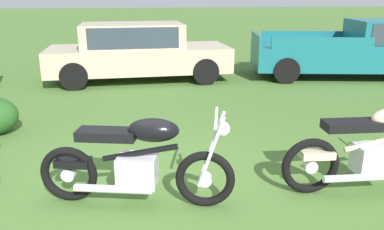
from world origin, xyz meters
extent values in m
plane|color=#476B2D|center=(0.00, 0.00, 0.00)|extent=(120.00, 120.00, 0.00)
torus|color=black|center=(0.65, -0.44, 0.31)|extent=(0.62, 0.24, 0.62)
torus|color=black|center=(-0.75, -0.09, 0.31)|extent=(0.62, 0.24, 0.62)
cylinder|color=silver|center=(0.65, -0.44, 0.31)|extent=(0.16, 0.13, 0.14)
cylinder|color=silver|center=(-0.75, -0.09, 0.31)|extent=(0.16, 0.13, 0.14)
cylinder|color=silver|center=(0.73, -0.37, 0.64)|extent=(0.27, 0.10, 0.75)
cylinder|color=silver|center=(0.68, -0.54, 0.64)|extent=(0.27, 0.10, 0.75)
cube|color=silver|center=(-0.03, -0.27, 0.38)|extent=(0.46, 0.39, 0.32)
cylinder|color=black|center=(0.00, -0.28, 0.58)|extent=(0.78, 0.25, 0.22)
ellipsoid|color=black|center=(0.14, -0.31, 0.83)|extent=(0.57, 0.38, 0.24)
cube|color=black|center=(-0.32, -0.20, 0.77)|extent=(0.64, 0.38, 0.10)
cube|color=black|center=(-0.69, -0.10, 0.45)|extent=(0.39, 0.26, 0.08)
cylinder|color=silver|center=(0.74, -0.46, 0.98)|extent=(0.19, 0.63, 0.03)
sphere|color=silver|center=(0.80, -0.48, 0.86)|extent=(0.19, 0.19, 0.16)
cylinder|color=silver|center=(-0.28, -0.37, 0.24)|extent=(0.80, 0.27, 0.08)
torus|color=black|center=(1.84, -0.35, 0.32)|extent=(0.65, 0.13, 0.65)
cylinder|color=silver|center=(1.84, -0.35, 0.32)|extent=(0.15, 0.11, 0.14)
cube|color=silver|center=(2.55, -0.40, 0.38)|extent=(0.42, 0.33, 0.32)
cylinder|color=beige|center=(2.58, -0.40, 0.58)|extent=(0.76, 0.11, 0.22)
cube|color=black|center=(2.25, -0.38, 0.78)|extent=(0.62, 0.28, 0.10)
cube|color=beige|center=(1.90, -0.35, 0.46)|extent=(0.37, 0.20, 0.08)
cylinder|color=silver|center=(2.32, -0.54, 0.24)|extent=(0.80, 0.13, 0.08)
cube|color=#BCAD8C|center=(0.20, 5.89, 0.55)|extent=(4.52, 1.83, 0.60)
cube|color=#BCAD8C|center=(0.05, 5.89, 1.13)|extent=(2.50, 1.62, 0.60)
cube|color=#2D3842|center=(0.05, 5.89, 1.15)|extent=(2.13, 1.65, 0.48)
cylinder|color=black|center=(1.73, 6.74, 0.32)|extent=(0.64, 0.23, 0.64)
cylinder|color=black|center=(1.76, 5.10, 0.32)|extent=(0.64, 0.23, 0.64)
cylinder|color=black|center=(-1.36, 6.68, 0.32)|extent=(0.64, 0.23, 0.64)
cylinder|color=black|center=(-1.33, 5.05, 0.32)|extent=(0.64, 0.23, 0.64)
cube|color=#19606B|center=(5.62, 5.36, 0.55)|extent=(5.13, 2.65, 0.60)
cube|color=#19606B|center=(6.46, 5.19, 1.17)|extent=(1.84, 1.87, 0.64)
cube|color=#2D3842|center=(6.46, 5.19, 1.19)|extent=(1.56, 1.84, 0.52)
cube|color=#19606B|center=(4.87, 6.34, 0.99)|extent=(2.41, 0.56, 0.28)
cube|color=#19606B|center=(4.55, 4.74, 0.99)|extent=(2.41, 0.56, 0.28)
cube|color=#19606B|center=(3.26, 5.83, 0.99)|extent=(0.40, 1.61, 0.28)
cylinder|color=black|center=(4.07, 6.49, 0.32)|extent=(0.67, 0.34, 0.64)
cylinder|color=black|center=(3.75, 4.91, 0.32)|extent=(0.67, 0.34, 0.64)
camera|label=1|loc=(-0.06, -3.91, 2.13)|focal=35.78mm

